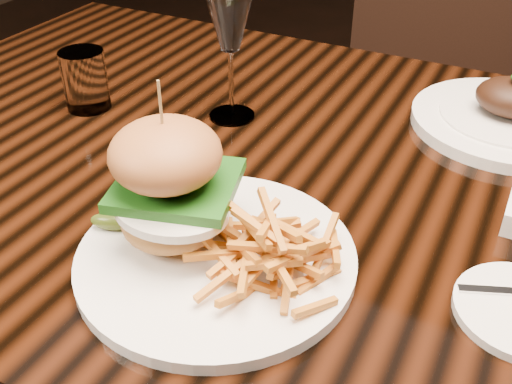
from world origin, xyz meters
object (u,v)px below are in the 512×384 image
at_px(burger_plate, 209,223).
at_px(far_dish, 509,117).
at_px(wine_glass, 230,22).
at_px(chair_far, 428,75).
at_px(dining_table, 339,223).

xyz_separation_m(burger_plate, far_dish, (0.24, 0.47, -0.04)).
bearing_deg(burger_plate, wine_glass, 111.54).
bearing_deg(wine_glass, chair_far, 79.41).
bearing_deg(dining_table, burger_plate, -107.72).
height_order(burger_plate, chair_far, burger_plate).
xyz_separation_m(wine_glass, far_dish, (0.39, 0.16, -0.13)).
xyz_separation_m(dining_table, burger_plate, (-0.07, -0.23, 0.13)).
bearing_deg(chair_far, dining_table, -94.85).
bearing_deg(dining_table, wine_glass, 158.56).
height_order(wine_glass, chair_far, wine_glass).
relative_size(burger_plate, far_dish, 1.07).
relative_size(burger_plate, chair_far, 0.32).
bearing_deg(dining_table, chair_far, 94.36).
height_order(far_dish, chair_far, chair_far).
bearing_deg(far_dish, wine_glass, -157.69).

